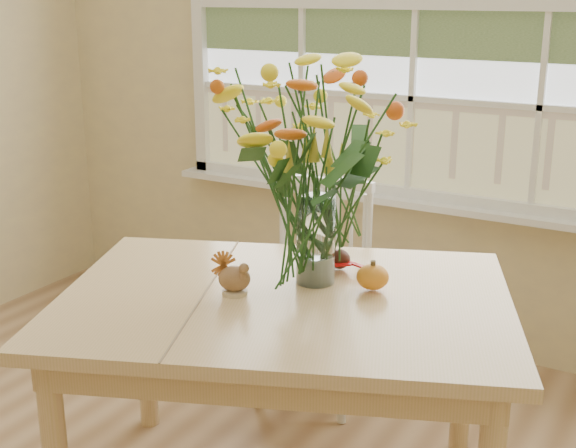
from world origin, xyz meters
The scene contains 8 objects.
wall_back centered at (0.00, 2.25, 1.35)m, with size 4.00×0.02×2.70m, color beige.
window centered at (0.00, 2.21, 1.53)m, with size 2.42×0.12×1.74m.
dining_table centered at (0.13, 0.87, 0.63)m, with size 1.61×1.40×0.72m.
windsor_chair centered at (-0.13, 1.59, 0.49)m, with size 0.47×0.45×0.87m.
flower_vase centered at (0.16, 1.02, 1.14)m, with size 0.58×0.58×0.69m.
pumpkin centered at (0.34, 1.04, 0.76)m, with size 0.10×0.10×0.08m, color orange.
turkey_figurine centered at (-0.01, 0.81, 0.77)m, with size 0.12×0.11×0.12m.
dark_gourd centered at (0.17, 1.16, 0.76)m, with size 0.12×0.07×0.06m.
Camera 1 is at (1.21, -0.99, 1.61)m, focal length 48.00 mm.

